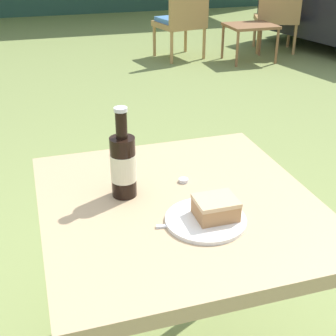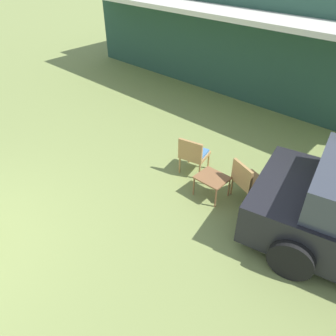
{
  "view_description": "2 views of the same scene",
  "coord_description": "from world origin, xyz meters",
  "views": [
    {
      "loc": [
        -0.34,
        -1.02,
        1.36
      ],
      "look_at": [
        0.0,
        0.1,
        0.76
      ],
      "focal_mm": 50.0,
      "sensor_mm": 36.0,
      "label": 1
    },
    {
      "loc": [
        4.71,
        -0.02,
        3.92
      ],
      "look_at": [
        1.84,
        3.07,
        0.9
      ],
      "focal_mm": 35.0,
      "sensor_mm": 36.0,
      "label": 2
    }
  ],
  "objects": [
    {
      "name": "garden_side_table",
      "position": [
        2.14,
        3.9,
        0.37
      ],
      "size": [
        0.54,
        0.46,
        0.41
      ],
      "color": "brown",
      "rests_on": "ground_plane"
    },
    {
      "name": "cabin_building",
      "position": [
        -0.57,
        9.41,
        1.45
      ],
      "size": [
        10.5,
        4.31,
        2.88
      ],
      "color": "#284C3D",
      "rests_on": "ground_plane"
    },
    {
      "name": "wicker_chair_plain",
      "position": [
        2.65,
        4.22,
        0.45
      ],
      "size": [
        0.63,
        0.61,
        0.79
      ],
      "rotation": [
        0.0,
        0.0,
        2.78
      ],
      "color": "#B2844C",
      "rests_on": "ground_plane"
    },
    {
      "name": "wicker_chair_cushioned",
      "position": [
        1.43,
        4.24,
        0.45
      ],
      "size": [
        0.59,
        0.57,
        0.79
      ],
      "rotation": [
        0.0,
        0.0,
        3.36
      ],
      "color": "#B2844C",
      "rests_on": "ground_plane"
    }
  ]
}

